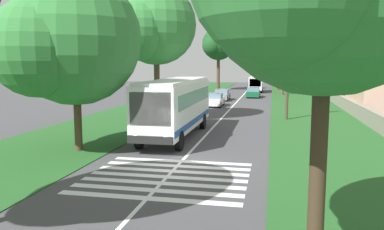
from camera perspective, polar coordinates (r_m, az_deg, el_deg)
name	(u,v)px	position (r m, az deg, el deg)	size (l,w,h in m)	color
ground	(179,164)	(18.84, -1.92, -7.14)	(160.00, 160.00, 0.00)	#424244
grass_verge_left	(129,117)	(35.34, -9.19, -0.27)	(120.00, 8.00, 0.04)	#235623
grass_verge_right	(321,122)	(33.29, 18.24, -1.04)	(120.00, 8.00, 0.04)	#235623
centre_line	(220,120)	(33.34, 4.11, -0.69)	(110.00, 0.16, 0.01)	silver
coach_bus	(176,104)	(25.37, -2.32, 1.60)	(11.16, 2.62, 3.73)	white
zebra_crossing	(167,177)	(16.84, -3.64, -8.94)	(5.85, 6.80, 0.01)	silver
trailing_car_0	(215,100)	(43.87, 3.32, 2.18)	(4.30, 1.78, 1.43)	silver
trailing_car_1	(222,95)	(50.89, 4.38, 2.91)	(4.30, 1.78, 1.43)	gray
trailing_car_2	(253,93)	(55.54, 8.88, 3.23)	(4.30, 1.78, 1.43)	#145933
trailing_minibus_0	(256,83)	(65.57, 9.27, 4.65)	(6.00, 2.14, 2.53)	silver
roadside_tree_left_0	(153,27)	(32.55, -5.68, 12.56)	(8.02, 6.63, 11.04)	#4C3826
roadside_tree_left_1	(72,43)	(22.18, -16.97, 9.89)	(8.82, 7.01, 9.50)	#4C3826
roadside_tree_left_3	(218,45)	(69.46, 3.76, 10.13)	(6.66, 5.67, 10.87)	#4C3826
roadside_tree_right_0	(281,49)	(78.92, 12.73, 9.28)	(5.41, 4.42, 9.73)	brown
roadside_tree_right_1	(278,53)	(71.78, 12.33, 8.73)	(5.07, 4.48, 8.79)	brown
roadside_tree_right_3	(282,47)	(60.71, 12.98, 9.57)	(6.46, 5.30, 9.88)	brown
utility_pole	(288,68)	(33.85, 13.74, 6.68)	(0.24, 1.40, 8.40)	#473828
roadside_wall	(354,109)	(38.64, 22.45, 0.87)	(70.00, 0.40, 1.23)	gray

